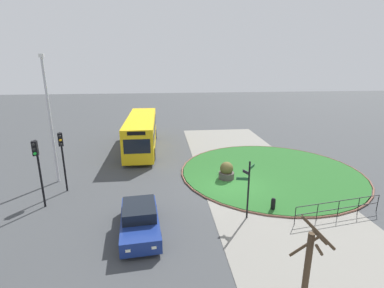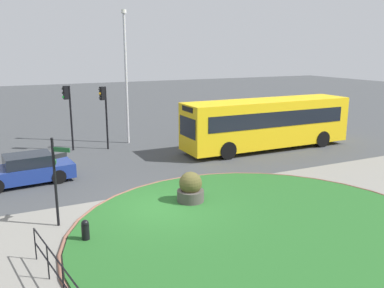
{
  "view_description": "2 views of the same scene",
  "coord_description": "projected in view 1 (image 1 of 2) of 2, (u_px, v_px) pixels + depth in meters",
  "views": [
    {
      "loc": [
        -16.41,
        4.36,
        7.71
      ],
      "look_at": [
        2.62,
        2.32,
        2.21
      ],
      "focal_mm": 26.46,
      "sensor_mm": 36.0,
      "label": 1
    },
    {
      "loc": [
        -5.33,
        -13.57,
        5.94
      ],
      "look_at": [
        2.41,
        2.52,
        1.77
      ],
      "focal_mm": 38.27,
      "sensor_mm": 36.0,
      "label": 2
    }
  ],
  "objects": [
    {
      "name": "street_tree_bare",
      "position": [
        308.0,
        265.0,
        8.72
      ],
      "size": [
        1.22,
        1.2,
        3.68
      ],
      "color": "#423323",
      "rests_on": "ground"
    },
    {
      "name": "planter_near_signpost",
      "position": [
        226.0,
        172.0,
        19.23
      ],
      "size": [
        1.06,
        1.06,
        1.28
      ],
      "color": "#47423D",
      "rests_on": "ground"
    },
    {
      "name": "signpost_directional",
      "position": [
        248.0,
        186.0,
        14.16
      ],
      "size": [
        0.54,
        1.01,
        3.12
      ],
      "color": "black",
      "rests_on": "ground"
    },
    {
      "name": "traffic_light_near",
      "position": [
        62.0,
        149.0,
        16.83
      ],
      "size": [
        0.48,
        0.32,
        3.77
      ],
      "rotation": [
        0.0,
        0.0,
        3.43
      ],
      "color": "black",
      "rests_on": "ground"
    },
    {
      "name": "lamppost_tall",
      "position": [
        50.0,
        117.0,
        17.92
      ],
      "size": [
        0.32,
        0.32,
        8.24
      ],
      "color": "#B7B7BC",
      "rests_on": "ground"
    },
    {
      "name": "sidewalk_paving",
      "position": [
        263.0,
        185.0,
        18.47
      ],
      "size": [
        32.0,
        7.89,
        0.02
      ],
      "primitive_type": "cube",
      "color": "gray",
      "rests_on": "ground"
    },
    {
      "name": "bollard_foreground",
      "position": [
        273.0,
        204.0,
        15.24
      ],
      "size": [
        0.25,
        0.25,
        0.75
      ],
      "color": "black",
      "rests_on": "ground"
    },
    {
      "name": "grass_island",
      "position": [
        270.0,
        171.0,
        20.73
      ],
      "size": [
        12.77,
        12.77,
        0.1
      ],
      "primitive_type": "cylinder",
      "color": "#235B23",
      "rests_on": "ground"
    },
    {
      "name": "bus_yellow",
      "position": [
        142.0,
        132.0,
        26.0
      ],
      "size": [
        10.59,
        2.52,
        2.98
      ],
      "rotation": [
        0.0,
        0.0,
        3.14
      ],
      "color": "yellow",
      "rests_on": "ground"
    },
    {
      "name": "railing_grass_edge",
      "position": [
        339.0,
        207.0,
        14.41
      ],
      "size": [
        0.84,
        5.04,
        1.0
      ],
      "rotation": [
        0.0,
        0.0,
        4.87
      ],
      "color": "black",
      "rests_on": "ground"
    },
    {
      "name": "grass_kerb_ring",
      "position": [
        270.0,
        171.0,
        20.73
      ],
      "size": [
        13.08,
        13.08,
        0.11
      ],
      "primitive_type": "torus",
      "color": "brown",
      "rests_on": "ground"
    },
    {
      "name": "car_far_lane",
      "position": [
        140.0,
        220.0,
        13.29
      ],
      "size": [
        4.3,
        2.1,
        1.33
      ],
      "rotation": [
        0.0,
        0.0,
        3.23
      ],
      "color": "navy",
      "rests_on": "ground"
    },
    {
      "name": "traffic_light_far",
      "position": [
        37.0,
        160.0,
        14.87
      ],
      "size": [
        0.49,
        0.3,
        3.85
      ],
      "rotation": [
        0.0,
        0.0,
        3.29
      ],
      "color": "black",
      "rests_on": "ground"
    },
    {
      "name": "ground",
      "position": [
        232.0,
        187.0,
        18.26
      ],
      "size": [
        120.0,
        120.0,
        0.0
      ],
      "primitive_type": "plane",
      "color": "#3D3F42"
    }
  ]
}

